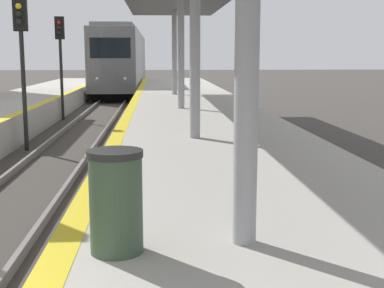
# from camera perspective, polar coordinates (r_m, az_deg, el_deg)

# --- Properties ---
(train) EXTENTS (2.76, 23.53, 4.49)m
(train) POSITION_cam_1_polar(r_m,az_deg,el_deg) (41.37, -7.31, 8.84)
(train) COLOR black
(train) RESTS_ON ground
(signal_mid) EXTENTS (0.36, 0.31, 4.18)m
(signal_mid) POSITION_cam_1_polar(r_m,az_deg,el_deg) (15.50, -17.73, 10.11)
(signal_mid) COLOR black
(signal_mid) RESTS_ON ground
(signal_far) EXTENTS (0.36, 0.31, 4.18)m
(signal_far) POSITION_cam_1_polar(r_m,az_deg,el_deg) (22.59, -13.87, 9.92)
(signal_far) COLOR black
(signal_far) RESTS_ON ground
(trash_bin) EXTENTS (0.48, 0.48, 0.90)m
(trash_bin) POSITION_cam_1_polar(r_m,az_deg,el_deg) (4.68, -8.11, -6.08)
(trash_bin) COLOR #384C38
(trash_bin) RESTS_ON platform_right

